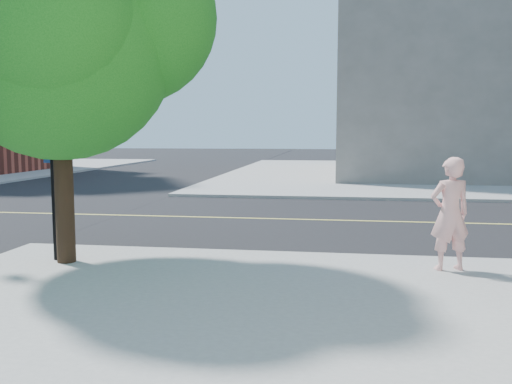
# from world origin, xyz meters

# --- Properties ---
(ground) EXTENTS (140.00, 140.00, 0.00)m
(ground) POSITION_xyz_m (0.00, 0.00, 0.00)
(ground) COLOR black
(ground) RESTS_ON ground
(road_ew) EXTENTS (140.00, 9.00, 0.01)m
(road_ew) POSITION_xyz_m (0.00, 4.50, 0.01)
(road_ew) COLOR black
(road_ew) RESTS_ON ground
(sidewalk_ne) EXTENTS (29.00, 25.00, 0.12)m
(sidewalk_ne) POSITION_xyz_m (13.50, 21.50, 0.06)
(sidewalk_ne) COLOR #959594
(sidewalk_ne) RESTS_ON ground
(filler_ne) EXTENTS (18.00, 16.00, 14.00)m
(filler_ne) POSITION_xyz_m (14.00, 22.00, 7.12)
(filler_ne) COLOR slate
(filler_ne) RESTS_ON sidewalk_ne
(man_on_phone) EXTENTS (0.76, 0.61, 1.82)m
(man_on_phone) POSITION_xyz_m (6.86, -0.97, 1.03)
(man_on_phone) COLOR #EFABA7
(man_on_phone) RESTS_ON sidewalk_se
(street_tree) EXTENTS (4.78, 4.34, 6.34)m
(street_tree) POSITION_xyz_m (0.61, -1.36, 4.21)
(street_tree) COLOR black
(street_tree) RESTS_ON sidewalk_se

